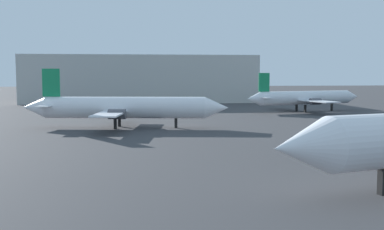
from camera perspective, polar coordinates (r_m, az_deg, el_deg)
airplane_distant at (r=72.29m, az=-8.46°, el=0.91°), size 32.30×21.45×9.21m
airplane_far_right at (r=104.70m, az=13.77°, el=2.10°), size 29.09×22.02×8.59m
terminal_building at (r=142.47m, az=-6.32°, el=4.49°), size 67.25×27.54×13.75m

